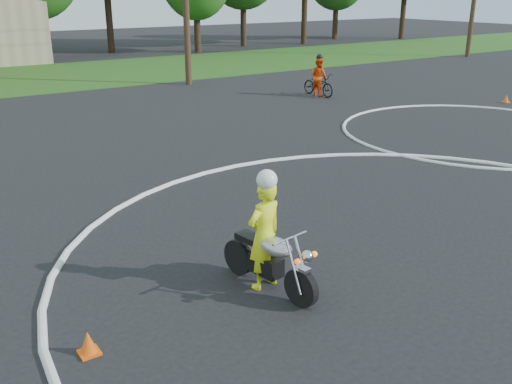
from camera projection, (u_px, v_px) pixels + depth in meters
grass_strip at (41, 77)px, 27.95m from camera, size 120.00×10.00×0.02m
course_markings at (451, 205)px, 11.42m from camera, size 19.05×19.05×0.12m
primary_motorcycle at (270, 260)px, 8.08m from camera, size 0.64×1.83×0.97m
rider_primary_grp at (265, 232)px, 8.05m from camera, size 0.65×0.48×1.79m
rider_second_grp at (319, 81)px, 22.96m from camera, size 0.64×1.74×1.66m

